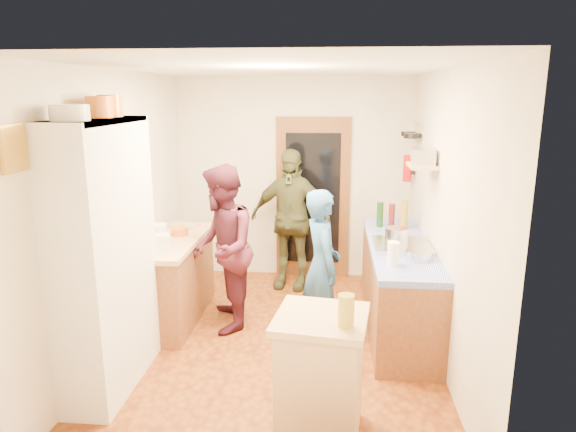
# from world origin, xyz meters

# --- Properties ---
(floor) EXTENTS (3.00, 4.00, 0.02)m
(floor) POSITION_xyz_m (0.00, 0.00, -0.01)
(floor) COLOR brown
(floor) RESTS_ON ground
(ceiling) EXTENTS (3.00, 4.00, 0.02)m
(ceiling) POSITION_xyz_m (0.00, 0.00, 2.61)
(ceiling) COLOR silver
(ceiling) RESTS_ON ground
(wall_back) EXTENTS (3.00, 0.02, 2.60)m
(wall_back) POSITION_xyz_m (0.00, 2.01, 1.30)
(wall_back) COLOR beige
(wall_back) RESTS_ON ground
(wall_front) EXTENTS (3.00, 0.02, 2.60)m
(wall_front) POSITION_xyz_m (0.00, -2.01, 1.30)
(wall_front) COLOR beige
(wall_front) RESTS_ON ground
(wall_left) EXTENTS (0.02, 4.00, 2.60)m
(wall_left) POSITION_xyz_m (-1.51, 0.00, 1.30)
(wall_left) COLOR beige
(wall_left) RESTS_ON ground
(wall_right) EXTENTS (0.02, 4.00, 2.60)m
(wall_right) POSITION_xyz_m (1.51, 0.00, 1.30)
(wall_right) COLOR beige
(wall_right) RESTS_ON ground
(door_frame) EXTENTS (0.95, 0.06, 2.10)m
(door_frame) POSITION_xyz_m (0.25, 1.97, 1.05)
(door_frame) COLOR brown
(door_frame) RESTS_ON ground
(door_glass) EXTENTS (0.70, 0.02, 1.70)m
(door_glass) POSITION_xyz_m (0.25, 1.94, 1.05)
(door_glass) COLOR black
(door_glass) RESTS_ON door_frame
(hutch_body) EXTENTS (0.40, 1.20, 2.20)m
(hutch_body) POSITION_xyz_m (-1.30, -0.80, 1.10)
(hutch_body) COLOR white
(hutch_body) RESTS_ON ground
(hutch_top_shelf) EXTENTS (0.40, 1.14, 0.04)m
(hutch_top_shelf) POSITION_xyz_m (-1.30, -0.80, 2.18)
(hutch_top_shelf) COLOR white
(hutch_top_shelf) RESTS_ON hutch_body
(plate_stack) EXTENTS (0.27, 0.27, 0.11)m
(plate_stack) POSITION_xyz_m (-1.30, -1.16, 2.26)
(plate_stack) COLOR white
(plate_stack) RESTS_ON hutch_top_shelf
(orange_pot_a) EXTENTS (0.21, 0.21, 0.16)m
(orange_pot_a) POSITION_xyz_m (-1.30, -0.69, 2.28)
(orange_pot_a) COLOR orange
(orange_pot_a) RESTS_ON hutch_top_shelf
(orange_pot_b) EXTENTS (0.20, 0.20, 0.17)m
(orange_pot_b) POSITION_xyz_m (-1.30, -0.50, 2.29)
(orange_pot_b) COLOR orange
(orange_pot_b) RESTS_ON hutch_top_shelf
(left_counter_base) EXTENTS (0.60, 1.40, 0.85)m
(left_counter_base) POSITION_xyz_m (-1.20, 0.45, 0.42)
(left_counter_base) COLOR brown
(left_counter_base) RESTS_ON ground
(left_counter_top) EXTENTS (0.64, 1.44, 0.05)m
(left_counter_top) POSITION_xyz_m (-1.20, 0.45, 0.88)
(left_counter_top) COLOR tan
(left_counter_top) RESTS_ON left_counter_base
(toaster) EXTENTS (0.26, 0.21, 0.17)m
(toaster) POSITION_xyz_m (-1.15, 0.00, 0.98)
(toaster) COLOR white
(toaster) RESTS_ON left_counter_top
(kettle) EXTENTS (0.18, 0.18, 0.19)m
(kettle) POSITION_xyz_m (-1.25, 0.31, 1.00)
(kettle) COLOR white
(kettle) RESTS_ON left_counter_top
(orange_bowl) EXTENTS (0.22, 0.22, 0.08)m
(orange_bowl) POSITION_xyz_m (-1.12, 0.60, 0.94)
(orange_bowl) COLOR orange
(orange_bowl) RESTS_ON left_counter_top
(chopping_board) EXTENTS (0.35, 0.29, 0.02)m
(chopping_board) POSITION_xyz_m (-1.18, 0.97, 0.91)
(chopping_board) COLOR tan
(chopping_board) RESTS_ON left_counter_top
(right_counter_base) EXTENTS (0.60, 2.20, 0.84)m
(right_counter_base) POSITION_xyz_m (1.20, 0.50, 0.42)
(right_counter_base) COLOR brown
(right_counter_base) RESTS_ON ground
(right_counter_top) EXTENTS (0.62, 2.22, 0.06)m
(right_counter_top) POSITION_xyz_m (1.20, 0.50, 0.87)
(right_counter_top) COLOR #0718B7
(right_counter_top) RESTS_ON right_counter_base
(hob) EXTENTS (0.55, 0.58, 0.04)m
(hob) POSITION_xyz_m (1.20, 0.36, 0.92)
(hob) COLOR silver
(hob) RESTS_ON right_counter_top
(pot_on_hob) EXTENTS (0.22, 0.22, 0.14)m
(pot_on_hob) POSITION_xyz_m (1.15, 0.40, 1.01)
(pot_on_hob) COLOR silver
(pot_on_hob) RESTS_ON hob
(bottle_a) EXTENTS (0.08, 0.08, 0.29)m
(bottle_a) POSITION_xyz_m (1.05, 1.16, 1.04)
(bottle_a) COLOR #143F14
(bottle_a) RESTS_ON right_counter_top
(bottle_b) EXTENTS (0.08, 0.08, 0.27)m
(bottle_b) POSITION_xyz_m (1.18, 1.14, 1.04)
(bottle_b) COLOR #591419
(bottle_b) RESTS_ON right_counter_top
(bottle_c) EXTENTS (0.08, 0.08, 0.32)m
(bottle_c) POSITION_xyz_m (1.31, 1.08, 1.06)
(bottle_c) COLOR olive
(bottle_c) RESTS_ON right_counter_top
(paper_towel) EXTENTS (0.11, 0.11, 0.22)m
(paper_towel) POSITION_xyz_m (1.05, -0.21, 1.01)
(paper_towel) COLOR white
(paper_towel) RESTS_ON right_counter_top
(mixing_bowl) EXTENTS (0.25, 0.25, 0.09)m
(mixing_bowl) POSITION_xyz_m (1.30, -0.02, 0.95)
(mixing_bowl) COLOR silver
(mixing_bowl) RESTS_ON right_counter_top
(island_base) EXTENTS (0.62, 0.62, 0.86)m
(island_base) POSITION_xyz_m (0.45, -1.34, 0.43)
(island_base) COLOR tan
(island_base) RESTS_ON ground
(island_top) EXTENTS (0.70, 0.70, 0.05)m
(island_top) POSITION_xyz_m (0.45, -1.34, 0.89)
(island_top) COLOR tan
(island_top) RESTS_ON island_base
(cutting_board) EXTENTS (0.38, 0.32, 0.02)m
(cutting_board) POSITION_xyz_m (0.41, -1.29, 0.90)
(cutting_board) COLOR white
(cutting_board) RESTS_ON island_top
(oil_jar) EXTENTS (0.12, 0.12, 0.21)m
(oil_jar) POSITION_xyz_m (0.61, -1.49, 1.02)
(oil_jar) COLOR #AD9E2D
(oil_jar) RESTS_ON island_top
(pan_rail) EXTENTS (0.02, 0.65, 0.02)m
(pan_rail) POSITION_xyz_m (1.46, 1.52, 2.05)
(pan_rail) COLOR silver
(pan_rail) RESTS_ON wall_right
(pan_hang_a) EXTENTS (0.18, 0.18, 0.05)m
(pan_hang_a) POSITION_xyz_m (1.40, 1.35, 1.92)
(pan_hang_a) COLOR black
(pan_hang_a) RESTS_ON pan_rail
(pan_hang_b) EXTENTS (0.16, 0.16, 0.05)m
(pan_hang_b) POSITION_xyz_m (1.40, 1.55, 1.90)
(pan_hang_b) COLOR black
(pan_hang_b) RESTS_ON pan_rail
(pan_hang_c) EXTENTS (0.17, 0.17, 0.05)m
(pan_hang_c) POSITION_xyz_m (1.40, 1.75, 1.91)
(pan_hang_c) COLOR black
(pan_hang_c) RESTS_ON pan_rail
(wall_shelf) EXTENTS (0.26, 0.42, 0.03)m
(wall_shelf) POSITION_xyz_m (1.37, 0.45, 1.70)
(wall_shelf) COLOR tan
(wall_shelf) RESTS_ON wall_right
(radio) EXTENTS (0.25, 0.32, 0.15)m
(radio) POSITION_xyz_m (1.37, 0.45, 1.79)
(radio) COLOR silver
(radio) RESTS_ON wall_shelf
(ext_bracket) EXTENTS (0.06, 0.10, 0.04)m
(ext_bracket) POSITION_xyz_m (1.47, 1.70, 1.45)
(ext_bracket) COLOR black
(ext_bracket) RESTS_ON wall_right
(fire_extinguisher) EXTENTS (0.11, 0.11, 0.32)m
(fire_extinguisher) POSITION_xyz_m (1.41, 1.70, 1.50)
(fire_extinguisher) COLOR red
(fire_extinguisher) RESTS_ON wall_right
(picture_frame) EXTENTS (0.03, 0.25, 0.30)m
(picture_frame) POSITION_xyz_m (-1.48, -1.55, 2.05)
(picture_frame) COLOR gold
(picture_frame) RESTS_ON wall_left
(person_hob) EXTENTS (0.51, 0.63, 1.51)m
(person_hob) POSITION_xyz_m (0.45, 0.13, 0.76)
(person_hob) COLOR #2B578C
(person_hob) RESTS_ON ground
(person_left) EXTENTS (0.80, 0.94, 1.71)m
(person_left) POSITION_xyz_m (-0.58, 0.35, 0.85)
(person_left) COLOR #441725
(person_left) RESTS_ON ground
(person_back) EXTENTS (1.09, 0.64, 1.74)m
(person_back) POSITION_xyz_m (0.01, 1.52, 0.87)
(person_back) COLOR #3F4023
(person_back) RESTS_ON ground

